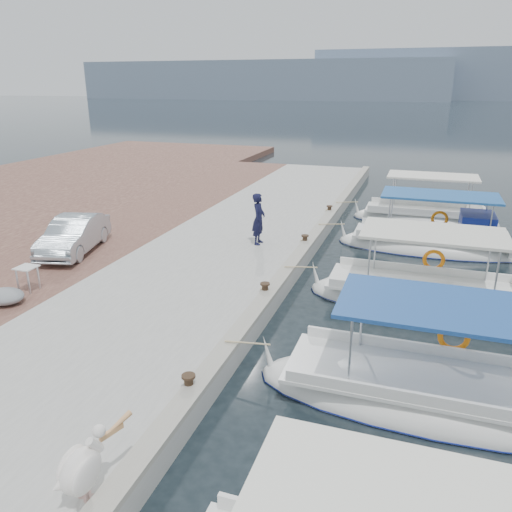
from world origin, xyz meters
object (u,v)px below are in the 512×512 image
Objects in this scene: fishing_caique_d at (432,245)px; parked_car at (74,235)px; fishing_caique_e at (424,220)px; fishing_caique_b at (435,399)px; pelican at (82,467)px; fisherman at (259,219)px; fishing_caique_c at (420,299)px.

fishing_caique_d reaches higher than parked_car.
fishing_caique_e reaches higher than parked_car.
fishing_caique_b is at bearing -89.71° from fishing_caique_d.
pelican is (-4.91, -4.73, 0.92)m from fishing_caique_b.
fisherman is at bearing 129.61° from fishing_caique_b.
fishing_caique_d is at bearing 11.36° from parked_car.
fishing_caique_c is 5.37m from fishing_caique_d.
fishing_caique_b is 1.95× the size of parked_car.
fishing_caique_d reaches higher than pelican.
fishing_caique_b is at bearing -85.55° from fishing_caique_c.
fishing_caique_c is at bearing -89.93° from fishing_caique_e.
fisherman is at bearing -155.36° from fishing_caique_d.
fisherman is at bearing -129.70° from fishing_caique_e.
fishing_caique_b is 5.16m from fishing_caique_c.
fishing_caique_d is at bearing 86.30° from fishing_caique_c.
fisherman is 0.50× the size of parked_car.
fishing_caique_b is 14.75m from fishing_caique_e.
pelican is at bearing -107.68° from fishing_caique_d.
fishing_caique_e is at bearing 91.60° from fishing_caique_b.
parked_car is at bearing -139.55° from fishing_caique_e.
fishing_caique_c reaches higher than pelican.
fishing_caique_d is at bearing 72.32° from pelican.
fishing_caique_c and fishing_caique_d have the same top height.
parked_car is (-7.34, 9.38, 0.09)m from pelican.
fisherman is (-5.91, -7.11, 1.34)m from fishing_caique_e.
fishing_caique_c is 9.60m from fishing_caique_e.
parked_car is at bearing -177.60° from fishing_caique_c.
fisherman reaches higher than fishing_caique_e.
parked_car is (-5.94, -2.98, -0.33)m from fisherman.
fishing_caique_b and fishing_caique_e have the same top height.
parked_car is at bearing -154.35° from fishing_caique_d.
parked_car is at bearing 128.05° from pelican.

